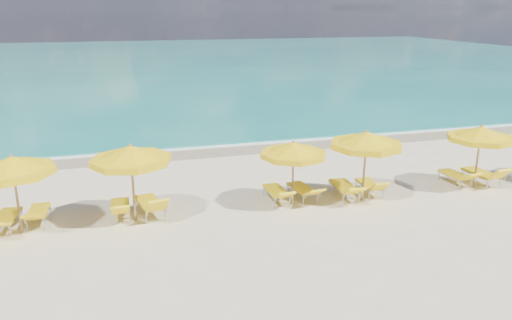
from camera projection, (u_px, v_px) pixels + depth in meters
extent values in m
plane|color=beige|center=(268.00, 207.00, 16.46)|extent=(120.00, 120.00, 0.00)
cube|color=#157A6D|center=(153.00, 62.00, 60.66)|extent=(120.00, 80.00, 0.30)
cube|color=tan|center=(222.00, 149.00, 23.27)|extent=(120.00, 2.60, 0.01)
cube|color=white|center=(219.00, 145.00, 24.01)|extent=(120.00, 1.20, 0.03)
cube|color=white|center=(94.00, 115.00, 30.57)|extent=(14.00, 0.36, 0.05)
cube|color=white|center=(276.00, 89.00, 40.62)|extent=(18.00, 0.30, 0.05)
cylinder|color=#A17C50|center=(17.00, 196.00, 14.32)|extent=(0.07, 0.07, 2.29)
cone|color=yellow|center=(12.00, 164.00, 14.04)|extent=(2.51, 2.51, 0.46)
cylinder|color=yellow|center=(13.00, 171.00, 14.11)|extent=(2.53, 2.53, 0.18)
sphere|color=#A17C50|center=(11.00, 156.00, 13.97)|extent=(0.10, 0.10, 0.10)
cylinder|color=#A17C50|center=(133.00, 184.00, 15.13)|extent=(0.07, 0.07, 2.36)
cone|color=yellow|center=(130.00, 153.00, 14.84)|extent=(2.70, 2.70, 0.47)
cylinder|color=yellow|center=(131.00, 160.00, 14.91)|extent=(2.72, 2.72, 0.19)
sphere|color=#A17C50|center=(130.00, 145.00, 14.77)|extent=(0.11, 0.11, 0.11)
cylinder|color=#A17C50|center=(293.00, 174.00, 16.40)|extent=(0.07, 0.07, 2.13)
cone|color=yellow|center=(293.00, 148.00, 16.14)|extent=(2.40, 2.40, 0.43)
cylinder|color=yellow|center=(293.00, 154.00, 16.20)|extent=(2.42, 2.42, 0.17)
sphere|color=#A17C50|center=(294.00, 142.00, 16.07)|extent=(0.09, 0.09, 0.09)
cylinder|color=#A17C50|center=(364.00, 167.00, 16.80)|extent=(0.07, 0.07, 2.36)
cone|color=yellow|center=(366.00, 138.00, 16.51)|extent=(2.64, 2.64, 0.47)
cylinder|color=yellow|center=(366.00, 145.00, 16.58)|extent=(2.67, 2.67, 0.19)
sphere|color=#A17C50|center=(367.00, 131.00, 16.44)|extent=(0.11, 0.11, 0.11)
cylinder|color=#A17C50|center=(477.00, 158.00, 18.00)|extent=(0.07, 0.07, 2.26)
cone|color=yellow|center=(481.00, 132.00, 17.72)|extent=(2.57, 2.57, 0.45)
cylinder|color=yellow|center=(480.00, 138.00, 17.78)|extent=(2.60, 2.60, 0.18)
sphere|color=#A17C50|center=(482.00, 126.00, 17.65)|extent=(0.10, 0.10, 0.10)
cube|color=yellow|center=(7.00, 216.00, 14.82)|extent=(0.72, 1.35, 0.08)
cube|color=yellow|center=(38.00, 211.00, 15.28)|extent=(0.58, 1.24, 0.08)
cube|color=yellow|center=(33.00, 217.00, 14.44)|extent=(0.56, 0.55, 0.35)
cube|color=yellow|center=(120.00, 205.00, 15.68)|extent=(0.56, 1.25, 0.08)
cube|color=yellow|center=(120.00, 210.00, 14.85)|extent=(0.56, 0.50, 0.43)
cube|color=yellow|center=(149.00, 202.00, 15.80)|extent=(0.89, 1.51, 0.09)
cube|color=yellow|center=(157.00, 205.00, 14.93)|extent=(0.72, 0.64, 0.53)
cube|color=yellow|center=(276.00, 190.00, 16.96)|extent=(0.60, 1.28, 0.08)
cube|color=yellow|center=(285.00, 195.00, 16.10)|extent=(0.58, 0.57, 0.37)
cube|color=yellow|center=(302.00, 188.00, 17.18)|extent=(0.72, 1.33, 0.08)
cube|color=yellow|center=(315.00, 192.00, 16.35)|extent=(0.63, 0.62, 0.36)
cube|color=yellow|center=(344.00, 186.00, 17.29)|extent=(0.71, 1.42, 0.09)
cube|color=yellow|center=(355.00, 191.00, 16.33)|extent=(0.66, 0.64, 0.41)
cube|color=yellow|center=(369.00, 184.00, 17.63)|extent=(0.60, 1.24, 0.07)
cube|color=yellow|center=(380.00, 187.00, 16.81)|extent=(0.57, 0.51, 0.42)
cube|color=yellow|center=(454.00, 174.00, 18.63)|extent=(0.62, 1.26, 0.08)
cube|color=yellow|center=(471.00, 177.00, 17.81)|extent=(0.58, 0.55, 0.40)
cube|color=yellow|center=(480.00, 173.00, 18.67)|extent=(0.71, 1.41, 0.08)
cube|color=yellow|center=(500.00, 174.00, 17.78)|extent=(0.65, 0.56, 0.52)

